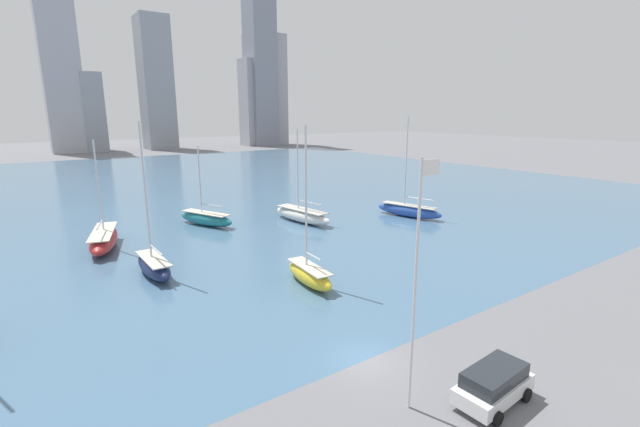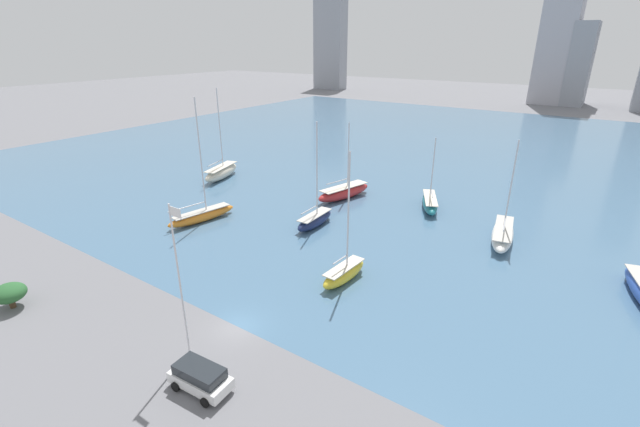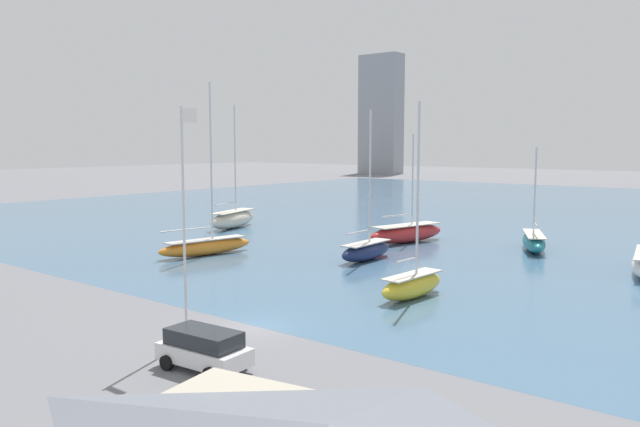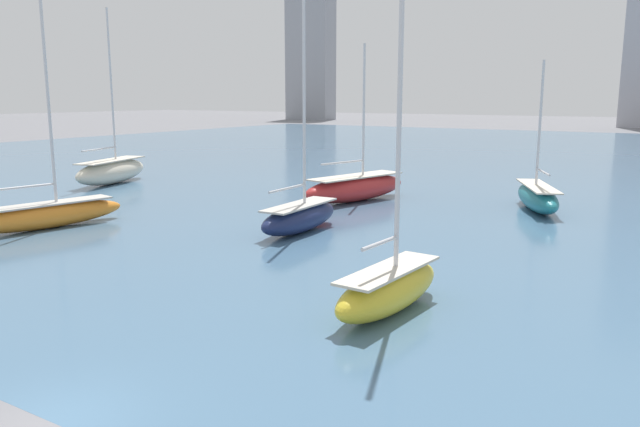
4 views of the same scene
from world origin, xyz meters
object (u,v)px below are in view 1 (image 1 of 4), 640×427
(sailboat_white, at_px, (302,215))
(parked_suv_white, at_px, (494,384))
(sailboat_red, at_px, (104,239))
(sailboat_yellow, at_px, (309,274))
(sailboat_blue, at_px, (409,210))
(sailboat_navy, at_px, (154,265))
(flag_pole, at_px, (416,281))
(sailboat_teal, at_px, (206,218))

(sailboat_white, distance_m, parked_suv_white, 38.91)
(sailboat_red, height_order, parked_suv_white, sailboat_red)
(sailboat_yellow, bearing_deg, parked_suv_white, -88.50)
(sailboat_blue, distance_m, parked_suv_white, 40.43)
(sailboat_navy, xyz_separation_m, sailboat_blue, (35.69, 3.07, 0.01))
(sailboat_navy, distance_m, parked_suv_white, 29.58)
(flag_pole, xyz_separation_m, sailboat_blue, (29.72, 28.89, -5.77))
(sailboat_teal, relative_size, sailboat_blue, 0.74)
(sailboat_red, relative_size, sailboat_blue, 0.83)
(sailboat_navy, height_order, sailboat_teal, sailboat_navy)
(sailboat_blue, height_order, parked_suv_white, sailboat_blue)
(sailboat_teal, xyz_separation_m, parked_suv_white, (-0.45, -42.68, 0.09))
(sailboat_navy, xyz_separation_m, sailboat_teal, (10.19, 14.75, -0.02))
(sailboat_navy, relative_size, parked_suv_white, 2.96)
(sailboat_red, height_order, sailboat_navy, sailboat_navy)
(sailboat_red, xyz_separation_m, parked_suv_white, (12.20, -39.36, -0.01))
(sailboat_red, xyz_separation_m, sailboat_white, (24.03, -2.30, -0.07))
(sailboat_yellow, bearing_deg, sailboat_navy, 140.66)
(sailboat_yellow, distance_m, sailboat_blue, 28.32)
(flag_pole, xyz_separation_m, sailboat_white, (15.60, 34.95, -5.77))
(parked_suv_white, bearing_deg, sailboat_blue, -43.85)
(sailboat_yellow, distance_m, parked_suv_white, 18.18)
(parked_suv_white, bearing_deg, sailboat_white, -21.62)
(sailboat_yellow, bearing_deg, sailboat_white, 63.25)
(sailboat_red, xyz_separation_m, sailboat_teal, (12.65, 3.32, -0.10))
(sailboat_yellow, relative_size, sailboat_blue, 0.96)
(sailboat_white, bearing_deg, flag_pole, -123.64)
(sailboat_white, xyz_separation_m, sailboat_blue, (14.12, -6.06, -0.00))
(parked_suv_white, bearing_deg, sailboat_navy, 15.31)
(sailboat_teal, bearing_deg, sailboat_red, 170.03)
(sailboat_yellow, distance_m, sailboat_teal, 24.52)
(sailboat_navy, xyz_separation_m, parked_suv_white, (9.74, -27.93, 0.07))
(flag_pole, relative_size, sailboat_red, 1.07)
(sailboat_white, xyz_separation_m, parked_suv_white, (-11.84, -37.06, 0.05))
(sailboat_navy, distance_m, sailboat_teal, 17.93)
(flag_pole, xyz_separation_m, parked_suv_white, (3.77, -2.11, -5.71))
(sailboat_red, bearing_deg, sailboat_navy, -63.24)
(flag_pole, height_order, sailboat_yellow, sailboat_yellow)
(flag_pole, relative_size, sailboat_teal, 1.21)
(sailboat_navy, bearing_deg, flag_pole, -78.80)
(sailboat_red, distance_m, parked_suv_white, 41.20)
(sailboat_blue, bearing_deg, parked_suv_white, -145.63)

